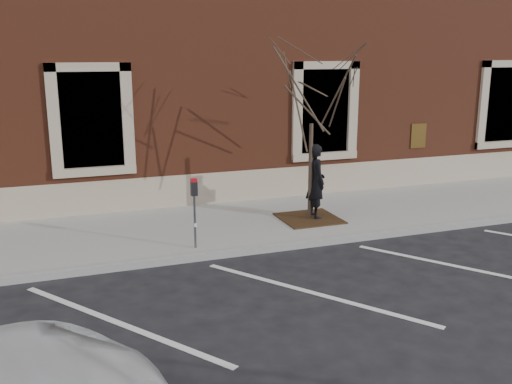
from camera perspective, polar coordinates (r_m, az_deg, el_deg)
name	(u,v)px	position (r m, az deg, el deg)	size (l,w,h in m)	color
ground	(266,251)	(11.60, 1.01, -5.95)	(120.00, 120.00, 0.00)	#28282B
sidewalk_near	(239,224)	(13.15, -1.71, -3.22)	(40.00, 3.50, 0.15)	#A09E96
curb_near	(267,249)	(11.53, 1.10, -5.68)	(40.00, 0.12, 0.15)	#9E9E99
parking_stripes	(313,293)	(9.72, 5.71, -10.01)	(28.00, 4.40, 0.01)	silver
building_civic	(178,50)	(18.36, -7.84, 13.88)	(40.00, 8.62, 8.00)	brown
man	(316,181)	(13.21, 6.01, 1.06)	(0.64, 0.42, 1.75)	black
parking_meter	(194,200)	(11.15, -6.19, -0.81)	(0.13, 0.10, 1.40)	#595B60
tree_grate	(309,218)	(13.32, 5.34, -2.64)	(1.32, 1.32, 0.03)	#3F2814
sapling	(312,96)	(12.82, 5.63, 9.50)	(2.42, 2.42, 4.04)	#4D3B2E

